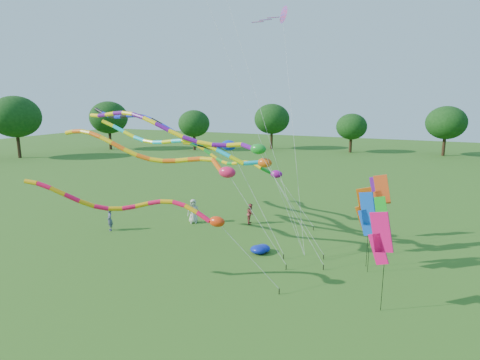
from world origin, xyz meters
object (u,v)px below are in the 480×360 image
at_px(blue_nylon_heap, 262,250).
at_px(person_c, 251,214).
at_px(person_a, 193,211).
at_px(person_b, 110,220).
at_px(tube_kite_red, 148,208).
at_px(tube_kite_orange, 163,156).

bearing_deg(blue_nylon_heap, person_c, 119.57).
relative_size(person_a, person_b, 1.15).
xyz_separation_m(tube_kite_red, person_b, (-7.97, 5.94, -3.34)).
xyz_separation_m(tube_kite_orange, person_c, (2.98, 6.87, -5.19)).
height_order(tube_kite_orange, person_c, tube_kite_orange).
relative_size(tube_kite_orange, person_a, 8.36).
xyz_separation_m(person_a, person_b, (-4.57, -4.01, -0.12)).
height_order(blue_nylon_heap, person_b, person_b).
bearing_deg(tube_kite_orange, person_a, 102.47).
height_order(person_b, person_c, person_b).
distance_m(tube_kite_orange, person_c, 9.11).
xyz_separation_m(tube_kite_red, person_c, (0.67, 11.60, -3.37)).
distance_m(tube_kite_red, person_b, 10.49).
bearing_deg(person_c, tube_kite_red, 157.64).
bearing_deg(tube_kite_orange, person_c, 67.29).
distance_m(tube_kite_red, person_a, 11.00).
height_order(tube_kite_orange, blue_nylon_heap, tube_kite_orange).
xyz_separation_m(person_b, person_c, (8.64, 5.65, -0.03)).
height_order(tube_kite_red, person_a, tube_kite_red).
xyz_separation_m(blue_nylon_heap, person_a, (-7.04, 3.60, 0.68)).
xyz_separation_m(tube_kite_orange, blue_nylon_heap, (5.95, 1.63, -5.72)).
xyz_separation_m(tube_kite_red, blue_nylon_heap, (3.64, 6.36, -3.90)).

